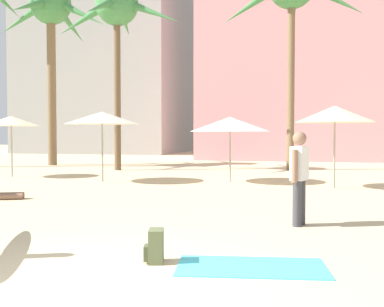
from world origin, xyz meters
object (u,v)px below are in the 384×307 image
at_px(cafe_umbrella_0, 230,124).
at_px(backpack, 155,247).
at_px(cafe_umbrella_3, 102,118).
at_px(person_mid_left, 299,174).
at_px(palm_tree_right, 116,12).
at_px(palm_tree_left, 51,17).
at_px(beach_towel, 251,267).
at_px(cafe_umbrella_2, 335,114).
at_px(cafe_umbrella_1, 11,121).

bearing_deg(cafe_umbrella_0, backpack, -86.00).
height_order(cafe_umbrella_3, person_mid_left, cafe_umbrella_3).
bearing_deg(palm_tree_right, palm_tree_left, 151.94).
height_order(backpack, person_mid_left, person_mid_left).
bearing_deg(person_mid_left, palm_tree_right, 143.18).
distance_m(palm_tree_right, beach_towel, 17.73).
bearing_deg(beach_towel, palm_tree_left, 126.31).
height_order(cafe_umbrella_2, cafe_umbrella_3, cafe_umbrella_2).
height_order(palm_tree_right, cafe_umbrella_1, palm_tree_right).
xyz_separation_m(palm_tree_right, person_mid_left, (8.20, -11.47, -6.13)).
distance_m(cafe_umbrella_2, beach_towel, 9.50).
height_order(palm_tree_left, cafe_umbrella_3, palm_tree_left).
distance_m(cafe_umbrella_2, backpack, 9.77).
bearing_deg(beach_towel, cafe_umbrella_0, 100.66).
height_order(palm_tree_left, palm_tree_right, palm_tree_left).
relative_size(cafe_umbrella_2, cafe_umbrella_3, 0.96).
distance_m(cafe_umbrella_1, cafe_umbrella_2, 11.73).
bearing_deg(cafe_umbrella_0, cafe_umbrella_2, -17.88).
relative_size(cafe_umbrella_3, backpack, 6.08).
relative_size(cafe_umbrella_1, beach_towel, 1.28).
height_order(palm_tree_right, person_mid_left, palm_tree_right).
bearing_deg(cafe_umbrella_0, palm_tree_right, 144.41).
bearing_deg(cafe_umbrella_2, cafe_umbrella_0, 162.12).
bearing_deg(cafe_umbrella_3, palm_tree_left, 129.66).
height_order(palm_tree_left, backpack, palm_tree_left).
bearing_deg(palm_tree_left, cafe_umbrella_3, -50.34).
relative_size(palm_tree_right, person_mid_left, 5.03).
bearing_deg(cafe_umbrella_3, beach_towel, -56.59).
xyz_separation_m(palm_tree_left, beach_towel, (12.37, -16.83, -7.68)).
distance_m(cafe_umbrella_3, beach_towel, 11.41).
xyz_separation_m(cafe_umbrella_0, beach_towel, (1.92, -10.21, -1.94)).
relative_size(cafe_umbrella_0, cafe_umbrella_1, 1.18).
bearing_deg(palm_tree_right, backpack, -65.71).
distance_m(backpack, person_mid_left, 3.46).
distance_m(cafe_umbrella_0, backpack, 10.44).
xyz_separation_m(palm_tree_right, backpack, (6.50, -14.41, -6.83)).
xyz_separation_m(beach_towel, backpack, (-1.20, -0.06, 0.19)).
height_order(palm_tree_left, person_mid_left, palm_tree_left).
xyz_separation_m(palm_tree_left, cafe_umbrella_0, (10.45, -6.63, -5.74)).
height_order(cafe_umbrella_2, person_mid_left, cafe_umbrella_2).
bearing_deg(palm_tree_right, beach_towel, -61.77).
height_order(cafe_umbrella_0, cafe_umbrella_3, cafe_umbrella_3).
bearing_deg(backpack, cafe_umbrella_0, -100.27).
bearing_deg(palm_tree_right, cafe_umbrella_1, -122.16).
height_order(palm_tree_left, cafe_umbrella_2, palm_tree_left).
bearing_deg(person_mid_left, palm_tree_left, 150.28).
height_order(cafe_umbrella_1, cafe_umbrella_2, cafe_umbrella_2).
bearing_deg(cafe_umbrella_0, person_mid_left, -71.73).
xyz_separation_m(cafe_umbrella_1, cafe_umbrella_2, (11.67, -1.11, 0.10)).
height_order(cafe_umbrella_3, backpack, cafe_umbrella_3).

